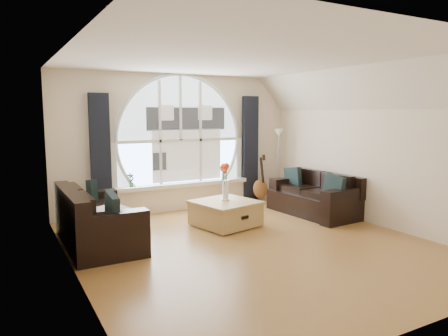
% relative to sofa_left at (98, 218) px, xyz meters
% --- Properties ---
extents(ground, '(5.00, 5.50, 0.01)m').
position_rel_sofa_left_xyz_m(ground, '(1.99, -1.16, -0.40)').
color(ground, brown).
rests_on(ground, ground).
extents(ceiling, '(5.00, 5.50, 0.01)m').
position_rel_sofa_left_xyz_m(ceiling, '(1.99, -1.16, 2.30)').
color(ceiling, silver).
rests_on(ceiling, ground).
extents(wall_back, '(5.00, 0.01, 2.70)m').
position_rel_sofa_left_xyz_m(wall_back, '(1.99, 1.59, 0.95)').
color(wall_back, beige).
rests_on(wall_back, ground).
extents(wall_front, '(5.00, 0.01, 2.70)m').
position_rel_sofa_left_xyz_m(wall_front, '(1.99, -3.91, 0.95)').
color(wall_front, beige).
rests_on(wall_front, ground).
extents(wall_left, '(0.01, 5.50, 2.70)m').
position_rel_sofa_left_xyz_m(wall_left, '(-0.51, -1.16, 0.95)').
color(wall_left, beige).
rests_on(wall_left, ground).
extents(wall_right, '(0.01, 5.50, 2.70)m').
position_rel_sofa_left_xyz_m(wall_right, '(4.49, -1.16, 0.95)').
color(wall_right, beige).
rests_on(wall_right, ground).
extents(attic_slope, '(0.92, 5.50, 0.72)m').
position_rel_sofa_left_xyz_m(attic_slope, '(4.19, -1.16, 1.95)').
color(attic_slope, silver).
rests_on(attic_slope, ground).
extents(arched_window, '(2.60, 0.06, 2.15)m').
position_rel_sofa_left_xyz_m(arched_window, '(1.99, 1.56, 1.23)').
color(arched_window, silver).
rests_on(arched_window, wall_back).
extents(window_sill, '(2.90, 0.22, 0.08)m').
position_rel_sofa_left_xyz_m(window_sill, '(1.99, 1.49, 0.11)').
color(window_sill, white).
rests_on(window_sill, wall_back).
extents(window_frame, '(2.76, 0.08, 2.15)m').
position_rel_sofa_left_xyz_m(window_frame, '(1.99, 1.53, 1.23)').
color(window_frame, white).
rests_on(window_frame, wall_back).
extents(neighbor_house, '(1.70, 0.02, 1.50)m').
position_rel_sofa_left_xyz_m(neighbor_house, '(2.14, 1.55, 1.10)').
color(neighbor_house, silver).
rests_on(neighbor_house, wall_back).
extents(curtain_left, '(0.35, 0.12, 2.30)m').
position_rel_sofa_left_xyz_m(curtain_left, '(0.39, 1.47, 0.75)').
color(curtain_left, black).
rests_on(curtain_left, ground).
extents(curtain_right, '(0.35, 0.12, 2.30)m').
position_rel_sofa_left_xyz_m(curtain_right, '(3.59, 1.47, 0.75)').
color(curtain_right, black).
rests_on(curtain_right, ground).
extents(sofa_left, '(0.96, 1.91, 0.85)m').
position_rel_sofa_left_xyz_m(sofa_left, '(0.00, 0.00, 0.00)').
color(sofa_left, black).
rests_on(sofa_left, ground).
extents(sofa_right, '(1.00, 1.83, 0.79)m').
position_rel_sofa_left_xyz_m(sofa_right, '(4.04, -0.10, 0.00)').
color(sofa_right, black).
rests_on(sofa_right, ground).
extents(coffee_chest, '(1.17, 1.17, 0.48)m').
position_rel_sofa_left_xyz_m(coffee_chest, '(2.15, -0.02, -0.16)').
color(coffee_chest, '#AE874A').
rests_on(coffee_chest, ground).
extents(throw_blanket, '(0.73, 0.73, 0.10)m').
position_rel_sofa_left_xyz_m(throw_blanket, '(0.16, -0.21, 0.10)').
color(throw_blanket, silver).
rests_on(throw_blanket, sofa_left).
extents(vase_flowers, '(0.24, 0.24, 0.70)m').
position_rel_sofa_left_xyz_m(vase_flowers, '(2.18, 0.04, 0.43)').
color(vase_flowers, white).
rests_on(vase_flowers, coffee_chest).
extents(floor_lamp, '(0.24, 0.24, 1.60)m').
position_rel_sofa_left_xyz_m(floor_lamp, '(4.12, 1.16, 0.40)').
color(floor_lamp, '#B2B2B2').
rests_on(floor_lamp, ground).
extents(guitar, '(0.37, 0.26, 1.06)m').
position_rel_sofa_left_xyz_m(guitar, '(3.74, 1.27, 0.13)').
color(guitar, brown).
rests_on(guitar, ground).
extents(potted_plant, '(0.17, 0.14, 0.27)m').
position_rel_sofa_left_xyz_m(potted_plant, '(0.94, 1.49, 0.29)').
color(potted_plant, '#1E6023').
rests_on(potted_plant, window_sill).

